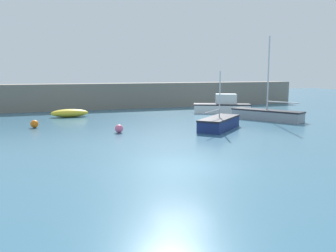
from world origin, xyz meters
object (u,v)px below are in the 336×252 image
(open_tender_yellow, at_px, (70,113))
(motorboat_grey_hull, at_px, (223,106))
(mooring_buoy_pink, at_px, (119,129))
(sailboat_tall_mast, at_px, (267,114))
(mooring_buoy_orange, at_px, (34,124))
(sailboat_twin_hulled, at_px, (219,123))

(open_tender_yellow, xyz_separation_m, motorboat_grey_hull, (14.51, -1.78, 0.31))
(mooring_buoy_pink, bearing_deg, motorboat_grey_hull, 34.08)
(sailboat_tall_mast, bearing_deg, mooring_buoy_orange, 55.46)
(sailboat_tall_mast, height_order, motorboat_grey_hull, sailboat_tall_mast)
(sailboat_twin_hulled, relative_size, mooring_buoy_pink, 8.22)
(sailboat_tall_mast, relative_size, motorboat_grey_hull, 1.21)
(sailboat_twin_hulled, xyz_separation_m, motorboat_grey_hull, (5.38, 9.36, 0.22))
(sailboat_twin_hulled, xyz_separation_m, mooring_buoy_orange, (-12.20, 5.32, -0.16))
(sailboat_tall_mast, distance_m, mooring_buoy_pink, 13.23)
(mooring_buoy_orange, relative_size, mooring_buoy_pink, 1.03)
(sailboat_twin_hulled, bearing_deg, sailboat_tall_mast, -16.55)
(open_tender_yellow, bearing_deg, motorboat_grey_hull, -5.07)
(sailboat_tall_mast, relative_size, open_tender_yellow, 2.08)
(motorboat_grey_hull, bearing_deg, open_tender_yellow, 17.38)
(sailboat_twin_hulled, xyz_separation_m, mooring_buoy_pink, (-6.96, 1.01, -0.17))
(mooring_buoy_pink, bearing_deg, sailboat_twin_hulled, -8.29)
(sailboat_tall_mast, relative_size, sailboat_twin_hulled, 1.53)
(open_tender_yellow, distance_m, mooring_buoy_orange, 6.58)
(open_tender_yellow, bearing_deg, sailboat_tall_mast, -26.01)
(motorboat_grey_hull, height_order, mooring_buoy_orange, motorboat_grey_hull)
(sailboat_tall_mast, height_order, mooring_buoy_pink, sailboat_tall_mast)
(mooring_buoy_pink, bearing_deg, open_tender_yellow, 102.10)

